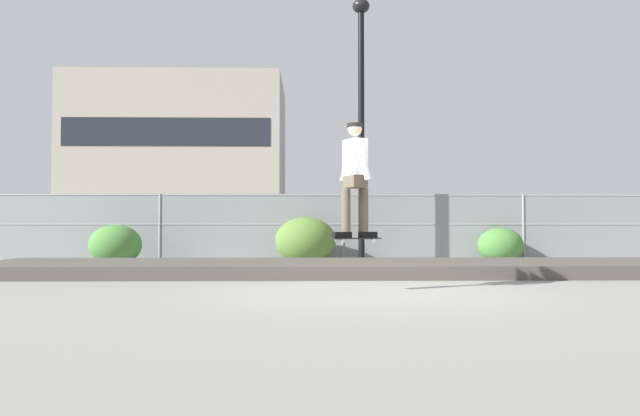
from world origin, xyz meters
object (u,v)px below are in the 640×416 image
Objects in this scene: skateboard at (355,239)px; skater at (355,172)px; parked_car_near at (246,230)px; shrub_right at (500,245)px; shrub_center at (306,240)px; parked_car_mid at (455,230)px; street_lamp at (361,99)px; shrub_left at (115,245)px.

skateboard is 0.47× the size of skater.
parked_car_near is 3.69× the size of shrub_right.
shrub_center is (2.01, -4.38, -0.23)m from parked_car_near.
skateboard is at bearing -9.46° from skater.
shrub_right is at bearing -85.74° from parked_car_mid.
parked_car_near reaches higher than shrub_right.
parked_car_near is at bearing 104.50° from skateboard.
shrub_right is at bearing 4.73° from shrub_center.
street_lamp reaches higher than parked_car_mid.
parked_car_mid reaches higher than shrub_center.
parked_car_mid reaches higher than shrub_left.
street_lamp is at bearing -170.79° from shrub_right.
skateboard is at bearing -122.98° from shrub_right.
street_lamp reaches higher than skateboard.
shrub_left is at bearing -176.09° from shrub_right.
street_lamp is 4.36× the size of shrub_center.
parked_car_mid is at bearing -1.77° from parked_car_near.
shrub_right is at bearing 57.02° from skateboard.
parked_car_mid is at bearing 94.26° from shrub_right.
skater is 0.38× the size of parked_car_mid.
parked_car_near is 6.90m from parked_car_mid.
skater is (-0.00, 0.00, 0.99)m from skateboard.
shrub_center is at bearing -175.27° from shrub_right.
skater is 11.12m from parked_car_near.
skater is 8.33m from shrub_left.
skateboard is 0.18× the size of parked_car_mid.
skater reaches higher than shrub_center.
parked_car_near is 3.39× the size of shrub_left.
skater is at bearing -96.05° from street_lamp.
parked_car_mid is at bearing 40.47° from shrub_center.
skateboard is 0.99m from skater.
street_lamp is 5.35m from shrub_right.
shrub_right is (3.74, 0.61, -3.77)m from street_lamp.
street_lamp is 5.65× the size of shrub_right.
parked_car_mid is 3.77m from shrub_right.
parked_car_mid reaches higher than skateboard.
parked_car_mid is (6.90, -0.21, 0.00)m from parked_car_near.
skateboard is 7.10m from street_lamp.
street_lamp is at bearing 83.95° from skater.
skater is 11.33m from parked_car_mid.
street_lamp reaches higher than skater.
parked_car_near is (-2.78, 10.73, -0.93)m from skater.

